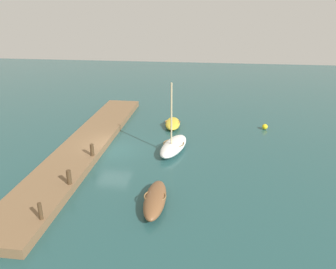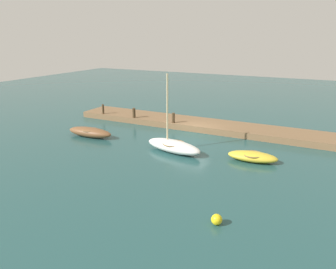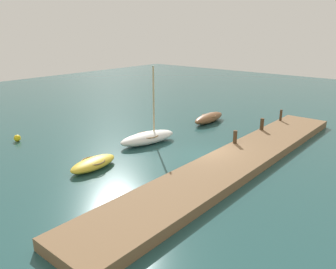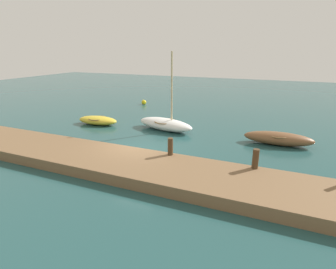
# 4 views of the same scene
# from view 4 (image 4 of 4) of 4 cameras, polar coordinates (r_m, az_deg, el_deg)

# --- Properties ---
(ground_plane) EXTENTS (84.00, 84.00, 0.00)m
(ground_plane) POSITION_cam_4_polar(r_m,az_deg,el_deg) (15.16, -6.18, -3.86)
(ground_plane) COLOR #234C4C
(dock_platform) EXTENTS (24.10, 3.28, 0.53)m
(dock_platform) POSITION_cam_4_polar(r_m,az_deg,el_deg) (13.36, -10.76, -5.90)
(dock_platform) COLOR brown
(dock_platform) RESTS_ON ground_plane
(dinghy_yellow) EXTENTS (3.27, 1.58, 0.64)m
(dinghy_yellow) POSITION_cam_4_polar(r_m,az_deg,el_deg) (21.31, -14.68, 2.95)
(dinghy_yellow) COLOR gold
(dinghy_yellow) RESTS_ON ground_plane
(rowboat_white) EXTENTS (4.60, 2.37, 5.41)m
(rowboat_white) POSITION_cam_4_polar(r_m,az_deg,el_deg) (19.17, -0.59, 2.29)
(rowboat_white) COLOR white
(rowboat_white) RESTS_ON ground_plane
(rowboat_brown) EXTENTS (4.04, 1.32, 0.79)m
(rowboat_brown) POSITION_cam_4_polar(r_m,az_deg,el_deg) (17.50, 22.33, -0.76)
(rowboat_brown) COLOR brown
(rowboat_brown) RESTS_ON ground_plane
(mooring_post_west) EXTENTS (0.26, 0.26, 0.86)m
(mooring_post_west) POSITION_cam_4_polar(r_m,az_deg,el_deg) (13.24, 0.50, -2.55)
(mooring_post_west) COLOR #47331E
(mooring_post_west) RESTS_ON dock_platform
(mooring_post_mid_west) EXTENTS (0.28, 0.28, 0.89)m
(mooring_post_mid_west) POSITION_cam_4_polar(r_m,az_deg,el_deg) (12.36, 18.06, -4.92)
(mooring_post_mid_west) COLOR #47331E
(mooring_post_mid_west) RESTS_ON dock_platform
(marker_buoy) EXTENTS (0.49, 0.49, 0.49)m
(marker_buoy) POSITION_cam_4_polar(r_m,az_deg,el_deg) (28.31, -5.14, 6.83)
(marker_buoy) COLOR yellow
(marker_buoy) RESTS_ON ground_plane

